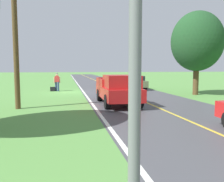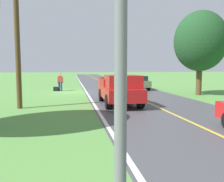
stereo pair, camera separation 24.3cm
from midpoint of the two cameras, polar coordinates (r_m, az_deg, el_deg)
The scene contains 10 objects.
ground_plane at distance 22.22m, azimuth -10.28°, elevation -0.27°, with size 200.00×200.00×0.00m, color #568E42.
road_surface at distance 22.76m, azimuth 1.61°, elevation -0.03°, with size 7.35×120.00×0.00m, color #47474C.
lane_edge_line at distance 22.26m, azimuth -7.19°, elevation -0.19°, with size 0.16×117.60×0.00m, color silver.
lane_centre_line at distance 22.76m, azimuth 1.61°, elevation -0.03°, with size 0.14×117.60×0.00m, color gold.
hitchhiker_walking at distance 23.39m, azimuth -13.37°, elevation 2.37°, with size 0.62×0.51×1.75m.
suitcase_carried at distance 23.39m, azimuth -14.37°, elevation 0.46°, with size 0.20×0.46×0.42m, color black.
pickup_truck_passing at distance 14.34m, azimuth 1.03°, elevation 0.52°, with size 2.13×5.42×1.82m.
tree_far_side_near at distance 20.93m, azimuth 19.47°, elevation 11.14°, with size 4.22×4.22×6.82m.
sedan_near_oncoming at distance 24.88m, azimuth 4.99°, elevation 2.17°, with size 2.05×4.46×1.41m.
utility_pole_roadside at distance 13.96m, azimuth -22.66°, elevation 11.21°, with size 0.28×0.28×7.41m, color brown.
Camera 1 is at (0.38, 22.08, 2.24)m, focal length 38.03 mm.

